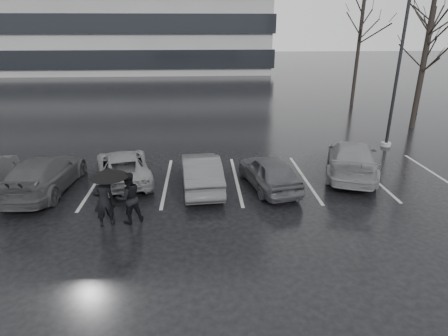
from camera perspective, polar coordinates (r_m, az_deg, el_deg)
ground at (r=12.85m, az=0.25°, el=-6.19°), size 160.00×160.00×0.00m
car_main at (r=14.35m, az=6.84°, el=-0.60°), size 2.23×3.91×1.25m
car_west_a at (r=14.23m, az=-3.51°, el=-0.54°), size 1.69×4.07×1.31m
car_west_b at (r=15.42m, az=-15.13°, el=0.22°), size 2.95×4.61×1.18m
car_west_c at (r=15.47m, az=-25.68°, el=-0.83°), size 2.11×4.68×1.33m
car_east at (r=16.37m, az=18.90°, el=1.39°), size 3.43×5.17×1.39m
pedestrian_left at (r=12.03m, az=-17.88°, el=-4.67°), size 0.75×0.64×1.73m
pedestrian_right at (r=12.04m, az=-14.33°, el=-4.40°), size 1.02×0.94×1.68m
umbrella at (r=11.62m, az=-17.20°, el=-0.65°), size 1.15×1.15×1.94m
lamp_post at (r=20.39m, az=25.07°, el=13.93°), size 0.48×0.48×8.81m
stall_stripes at (r=15.09m, az=-3.41°, el=-1.93°), size 19.72×5.00×0.00m
tree_east at (r=24.99m, az=28.12°, el=14.34°), size 0.26×0.26×8.00m
tree_ne at (r=29.73m, az=28.26°, el=14.03°), size 0.26×0.26×7.00m
tree_north at (r=30.79m, az=19.79°, el=16.80°), size 0.26×0.26×8.50m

